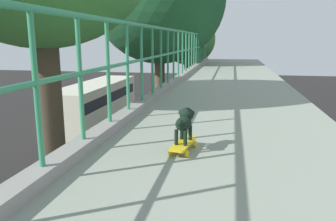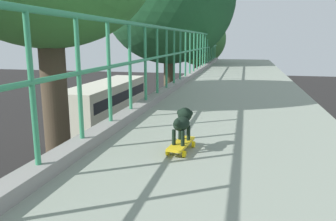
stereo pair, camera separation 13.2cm
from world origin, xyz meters
TOP-DOWN VIEW (x-y plane):
  - city_bus at (-8.46, 20.84)m, footprint 2.76×10.65m
  - roadside_tree_farthest at (-1.92, 21.98)m, footprint 3.67×3.67m
  - toy_skateboard at (0.70, 1.60)m, footprint 0.23×0.49m
  - small_dog at (0.70, 1.65)m, footprint 0.18×0.37m

SIDE VIEW (x-z plane):
  - city_bus at x=-8.46m, z-range 0.22..3.34m
  - toy_skateboard at x=0.70m, z-range 5.16..5.24m
  - small_dog at x=0.70m, z-range 5.26..5.58m
  - roadside_tree_farthest at x=-1.92m, z-range 2.08..10.09m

